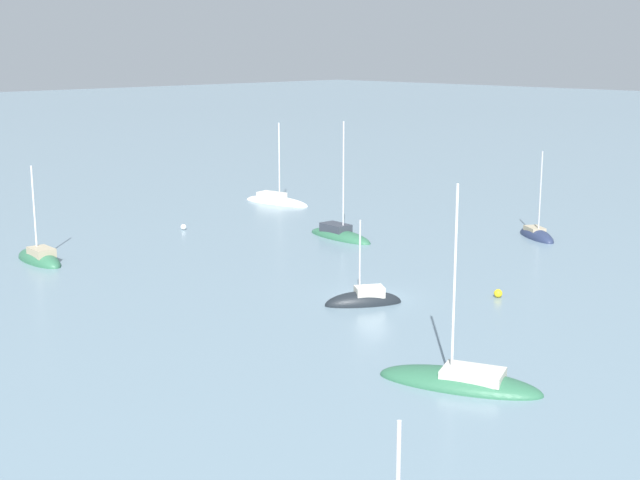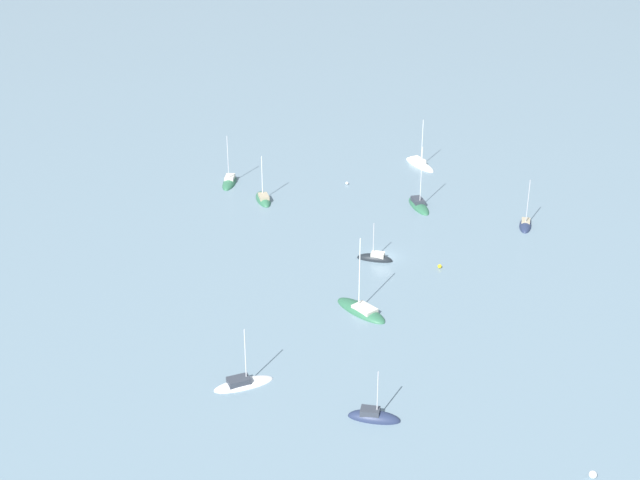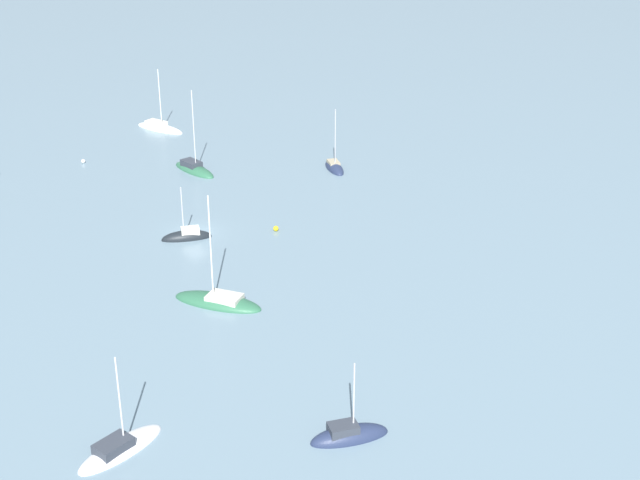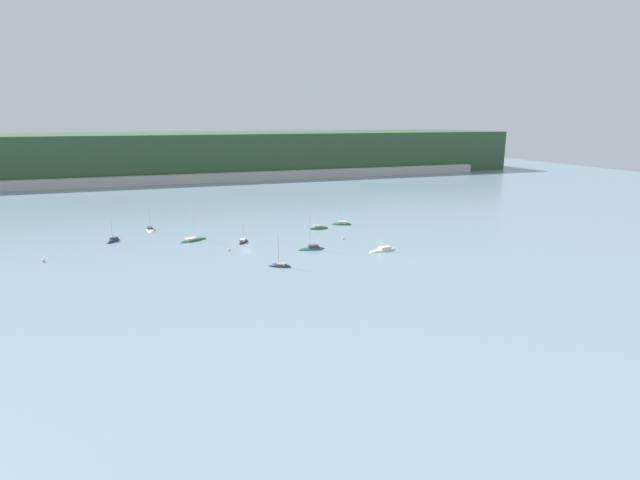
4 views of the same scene
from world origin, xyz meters
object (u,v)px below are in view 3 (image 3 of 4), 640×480
at_px(sailboat_7, 334,168).
at_px(mooring_buoy_0, 83,161).
at_px(sailboat_6, 194,170).
at_px(mooring_buoy_2, 276,228).
at_px(sailboat_2, 349,437).
at_px(sailboat_3, 120,449).
at_px(sailboat_1, 218,302).
at_px(sailboat_4, 187,238).
at_px(sailboat_0, 160,128).

relative_size(sailboat_7, mooring_buoy_0, 16.29).
height_order(sailboat_6, mooring_buoy_2, sailboat_6).
bearing_deg(sailboat_2, sailboat_3, 168.18).
xyz_separation_m(sailboat_1, mooring_buoy_0, (44.22, -13.66, 0.20)).
height_order(sailboat_4, sailboat_7, sailboat_7).
relative_size(sailboat_0, sailboat_1, 0.86).
bearing_deg(mooring_buoy_2, sailboat_6, -16.03).
height_order(sailboat_0, sailboat_1, sailboat_1).
bearing_deg(sailboat_6, sailboat_4, -36.61).
xyz_separation_m(sailboat_3, sailboat_4, (26.06, -27.00, -0.03)).
xyz_separation_m(sailboat_2, mooring_buoy_0, (67.16, -20.70, 0.19)).
relative_size(sailboat_1, sailboat_2, 1.61).
bearing_deg(sailboat_6, sailboat_7, 50.54).
distance_m(sailboat_0, sailboat_1, 58.04).
height_order(sailboat_0, sailboat_4, sailboat_0).
height_order(sailboat_2, sailboat_4, sailboat_2).
distance_m(mooring_buoy_0, mooring_buoy_2, 35.83).
xyz_separation_m(sailboat_2, sailboat_3, (10.96, 12.47, 0.03)).
height_order(sailboat_3, mooring_buoy_2, sailboat_3).
xyz_separation_m(sailboat_1, sailboat_3, (-11.98, 19.51, 0.05)).
bearing_deg(sailboat_3, mooring_buoy_2, 25.68).
bearing_deg(sailboat_1, sailboat_6, -58.57).
bearing_deg(sailboat_6, mooring_buoy_0, -143.14).
relative_size(sailboat_1, sailboat_3, 1.44).
relative_size(sailboat_1, sailboat_4, 1.67).
relative_size(sailboat_1, sailboat_7, 1.29).
xyz_separation_m(sailboat_4, sailboat_7, (3.79, -28.11, -0.02)).
relative_size(sailboat_2, mooring_buoy_2, 11.93).
relative_size(sailboat_4, mooring_buoy_2, 11.48).
bearing_deg(mooring_buoy_2, sailboat_7, -64.68).
xyz_separation_m(sailboat_3, sailboat_6, (42.84, -41.64, 0.01)).
bearing_deg(sailboat_1, mooring_buoy_2, -84.63).
bearing_deg(sailboat_6, sailboat_2, -23.97).
height_order(sailboat_0, sailboat_6, sailboat_6).
bearing_deg(sailboat_4, sailboat_0, -90.09).
xyz_separation_m(sailboat_1, sailboat_2, (-22.94, 7.04, 0.02)).
distance_m(sailboat_4, mooring_buoy_0, 30.77).
height_order(sailboat_1, sailboat_7, sailboat_1).
distance_m(sailboat_3, mooring_buoy_0, 65.26).
height_order(sailboat_3, sailboat_4, sailboat_3).
height_order(sailboat_2, sailboat_7, sailboat_7).
bearing_deg(sailboat_6, mooring_buoy_2, -11.54).
xyz_separation_m(sailboat_2, sailboat_4, (37.01, -14.53, 0.00)).
bearing_deg(mooring_buoy_0, sailboat_4, 168.42).
xyz_separation_m(sailboat_7, mooring_buoy_2, (-9.42, 19.91, 0.23)).
relative_size(sailboat_0, sailboat_2, 1.38).
relative_size(sailboat_4, mooring_buoy_0, 12.50).
height_order(sailboat_0, mooring_buoy_0, sailboat_0).
bearing_deg(mooring_buoy_2, sailboat_4, 55.52).
bearing_deg(sailboat_2, sailboat_6, 91.02).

